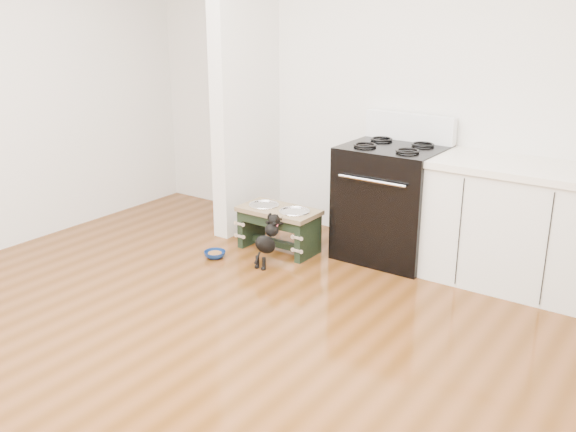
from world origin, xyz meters
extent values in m
plane|color=#4F2B0E|center=(0.00, 0.00, 0.00)|extent=(5.00, 5.00, 0.00)
plane|color=silver|center=(0.00, 2.50, 1.35)|extent=(5.00, 0.00, 5.00)
cube|color=silver|center=(-1.18, 2.10, 1.35)|extent=(0.15, 0.80, 2.70)
cube|color=black|center=(0.25, 2.15, 0.46)|extent=(0.76, 0.65, 0.92)
cube|color=black|center=(0.25, 1.84, 0.40)|extent=(0.58, 0.02, 0.50)
cylinder|color=silver|center=(0.25, 1.80, 0.72)|extent=(0.56, 0.02, 0.02)
cube|color=white|center=(0.25, 2.43, 1.03)|extent=(0.76, 0.08, 0.22)
torus|color=black|center=(0.07, 2.01, 0.93)|extent=(0.18, 0.18, 0.02)
torus|color=black|center=(0.43, 2.01, 0.93)|extent=(0.18, 0.18, 0.02)
torus|color=black|center=(0.07, 2.29, 0.93)|extent=(0.18, 0.18, 0.02)
torus|color=black|center=(0.43, 2.29, 0.93)|extent=(0.18, 0.18, 0.02)
cube|color=silver|center=(1.23, 2.18, 0.43)|extent=(1.20, 0.60, 0.86)
cube|color=beige|center=(1.23, 2.18, 0.89)|extent=(1.24, 0.64, 0.05)
cube|color=black|center=(1.23, 1.92, 0.05)|extent=(1.20, 0.06, 0.10)
cube|color=black|center=(-0.86, 1.75, 0.16)|extent=(0.05, 0.32, 0.33)
cube|color=black|center=(-0.27, 1.75, 0.16)|extent=(0.05, 0.32, 0.33)
cube|color=black|center=(-0.57, 1.60, 0.29)|extent=(0.53, 0.03, 0.08)
cube|color=black|center=(-0.57, 1.75, 0.05)|extent=(0.53, 0.05, 0.05)
cube|color=brown|center=(-0.57, 1.75, 0.35)|extent=(0.67, 0.36, 0.04)
cylinder|color=silver|center=(-0.72, 1.75, 0.35)|extent=(0.23, 0.23, 0.04)
cylinder|color=silver|center=(-0.41, 1.75, 0.35)|extent=(0.23, 0.23, 0.04)
torus|color=silver|center=(-0.72, 1.75, 0.37)|extent=(0.26, 0.26, 0.02)
torus|color=silver|center=(-0.41, 1.75, 0.37)|extent=(0.26, 0.26, 0.02)
cylinder|color=black|center=(-0.48, 1.34, 0.05)|extent=(0.03, 0.03, 0.10)
cylinder|color=black|center=(-0.42, 1.34, 0.05)|extent=(0.03, 0.03, 0.10)
sphere|color=black|center=(-0.48, 1.33, 0.01)|extent=(0.04, 0.04, 0.04)
sphere|color=black|center=(-0.42, 1.33, 0.01)|extent=(0.04, 0.04, 0.04)
ellipsoid|color=black|center=(-0.45, 1.40, 0.18)|extent=(0.12, 0.27, 0.24)
sphere|color=black|center=(-0.45, 1.49, 0.28)|extent=(0.11, 0.11, 0.11)
sphere|color=black|center=(-0.45, 1.52, 0.35)|extent=(0.10, 0.10, 0.10)
sphere|color=black|center=(-0.48, 1.58, 0.35)|extent=(0.03, 0.03, 0.03)
sphere|color=black|center=(-0.42, 1.58, 0.35)|extent=(0.03, 0.03, 0.03)
cylinder|color=black|center=(-0.45, 1.30, 0.11)|extent=(0.02, 0.08, 0.09)
torus|color=#ED455E|center=(-0.45, 1.51, 0.32)|extent=(0.09, 0.06, 0.08)
imported|color=navy|center=(-0.90, 1.30, 0.03)|extent=(0.23, 0.23, 0.06)
cylinder|color=brown|center=(-0.90, 1.30, 0.03)|extent=(0.11, 0.11, 0.02)
camera|label=1|loc=(2.40, -2.35, 1.98)|focal=40.00mm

